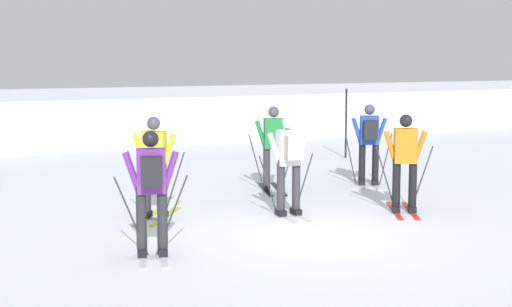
# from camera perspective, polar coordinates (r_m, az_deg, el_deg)

# --- Properties ---
(ground_plane) EXTENTS (120.00, 120.00, 0.00)m
(ground_plane) POSITION_cam_1_polar(r_m,az_deg,el_deg) (11.73, 4.08, -6.14)
(ground_plane) COLOR white
(far_snow_ridge) EXTENTS (80.00, 9.54, 1.41)m
(far_snow_ridge) POSITION_cam_1_polar(r_m,az_deg,el_deg) (28.72, -15.26, 2.84)
(far_snow_ridge) COLOR white
(far_snow_ridge) RESTS_ON ground
(skier_blue) EXTENTS (1.08, 1.59, 1.71)m
(skier_blue) POSITION_cam_1_polar(r_m,az_deg,el_deg) (16.41, 8.30, 0.95)
(skier_blue) COLOR silver
(skier_blue) RESTS_ON ground
(skier_white) EXTENTS (1.00, 1.63, 1.71)m
(skier_white) POSITION_cam_1_polar(r_m,az_deg,el_deg) (13.08, 2.44, -0.51)
(skier_white) COLOR silver
(skier_white) RESTS_ON ground
(skier_green) EXTENTS (0.95, 1.63, 1.71)m
(skier_green) POSITION_cam_1_polar(r_m,az_deg,el_deg) (15.59, 1.29, 0.56)
(skier_green) COLOR black
(skier_green) RESTS_ON ground
(skier_purple) EXTENTS (0.96, 1.64, 1.71)m
(skier_purple) POSITION_cam_1_polar(r_m,az_deg,el_deg) (10.45, -7.67, -2.47)
(skier_purple) COLOR silver
(skier_purple) RESTS_ON ground
(skier_orange) EXTENTS (1.11, 1.58, 1.71)m
(skier_orange) POSITION_cam_1_polar(r_m,az_deg,el_deg) (13.62, 10.86, -0.50)
(skier_orange) COLOR red
(skier_orange) RESTS_ON ground
(skier_yellow) EXTENTS (1.26, 1.50, 1.71)m
(skier_yellow) POSITION_cam_1_polar(r_m,az_deg,el_deg) (12.99, -7.46, -0.79)
(skier_yellow) COLOR gold
(skier_yellow) RESTS_ON ground
(trail_marker_pole) EXTENTS (0.05, 0.05, 1.86)m
(trail_marker_pole) POSITION_cam_1_polar(r_m,az_deg,el_deg) (21.00, 6.61, 2.21)
(trail_marker_pole) COLOR black
(trail_marker_pole) RESTS_ON ground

